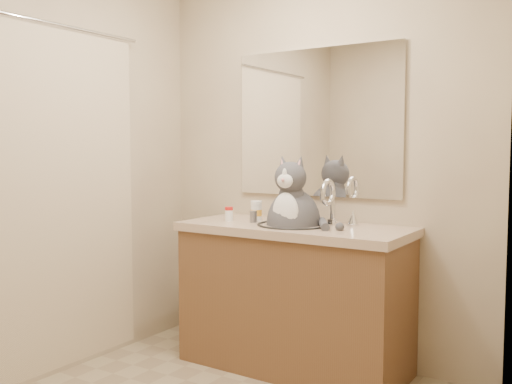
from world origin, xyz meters
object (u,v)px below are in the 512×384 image
(cat, at_px, (293,218))
(grey_canister, at_px, (253,217))
(pill_bottle_redcap, at_px, (229,214))
(pill_bottle_orange, at_px, (256,211))

(cat, distance_m, grey_canister, 0.25)
(pill_bottle_redcap, relative_size, grey_canister, 1.23)
(pill_bottle_redcap, xyz_separation_m, grey_canister, (0.17, 0.02, -0.01))
(grey_canister, bearing_deg, pill_bottle_orange, 112.63)
(pill_bottle_redcap, height_order, pill_bottle_orange, pill_bottle_orange)
(cat, height_order, pill_bottle_orange, cat)
(pill_bottle_orange, xyz_separation_m, grey_canister, (0.04, -0.09, -0.02))
(grey_canister, bearing_deg, cat, 8.04)
(pill_bottle_redcap, relative_size, pill_bottle_orange, 0.71)
(pill_bottle_orange, bearing_deg, pill_bottle_redcap, -140.52)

